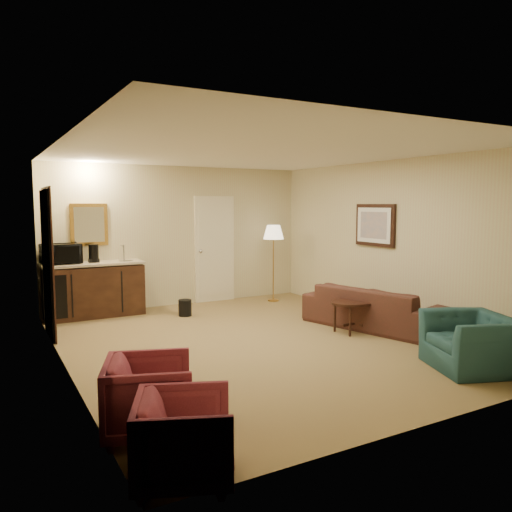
{
  "coord_description": "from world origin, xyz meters",
  "views": [
    {
      "loc": [
        -3.31,
        -5.89,
        1.91
      ],
      "look_at": [
        0.25,
        0.5,
        1.14
      ],
      "focal_mm": 35.0,
      "sensor_mm": 36.0,
      "label": 1
    }
  ],
  "objects": [
    {
      "name": "rose_chair_near",
      "position": [
        -2.15,
        -2.0,
        0.36
      ],
      "size": [
        0.84,
        0.87,
        0.71
      ],
      "primitive_type": "imported",
      "rotation": [
        0.0,
        0.0,
        1.23
      ],
      "color": "maroon",
      "rests_on": "ground"
    },
    {
      "name": "coffee_maker",
      "position": [
        -1.63,
        2.74,
        1.07
      ],
      "size": [
        0.2,
        0.2,
        0.31
      ],
      "primitive_type": "cylinder",
      "rotation": [
        0.0,
        0.0,
        0.25
      ],
      "color": "black",
      "rests_on": "wetbar_cabinet"
    },
    {
      "name": "floor_lamp",
      "position": [
        1.7,
        2.4,
        0.75
      ],
      "size": [
        0.49,
        0.49,
        1.5
      ],
      "primitive_type": "cube",
      "rotation": [
        0.0,
        0.0,
        -0.27
      ],
      "color": "#B4863C",
      "rests_on": "ground"
    },
    {
      "name": "wetbar_cabinet",
      "position": [
        -1.65,
        2.72,
        0.46
      ],
      "size": [
        1.64,
        0.58,
        0.92
      ],
      "primitive_type": "cube",
      "color": "#3B2113",
      "rests_on": "ground"
    },
    {
      "name": "ground",
      "position": [
        0.0,
        0.0,
        0.0
      ],
      "size": [
        6.0,
        6.0,
        0.0
      ],
      "primitive_type": "plane",
      "color": "olive",
      "rests_on": "ground"
    },
    {
      "name": "waste_bin",
      "position": [
        -0.3,
        2.0,
        0.14
      ],
      "size": [
        0.22,
        0.22,
        0.28
      ],
      "primitive_type": "cylinder",
      "rotation": [
        0.0,
        0.0,
        -0.01
      ],
      "color": "black",
      "rests_on": "ground"
    },
    {
      "name": "microwave",
      "position": [
        -2.15,
        2.78,
        1.12
      ],
      "size": [
        0.63,
        0.4,
        0.4
      ],
      "primitive_type": "imported",
      "rotation": [
        0.0,
        0.0,
        0.13
      ],
      "color": "black",
      "rests_on": "wetbar_cabinet"
    },
    {
      "name": "teal_armchair",
      "position": [
        1.59,
        -2.2,
        0.42
      ],
      "size": [
        0.93,
        1.13,
        0.85
      ],
      "primitive_type": "imported",
      "rotation": [
        0.0,
        0.0,
        -1.93
      ],
      "color": "#1B4144",
      "rests_on": "ground"
    },
    {
      "name": "rose_chair_far",
      "position": [
        -2.15,
        -2.8,
        0.34
      ],
      "size": [
        0.82,
        0.84,
        0.67
      ],
      "primitive_type": "imported",
      "rotation": [
        0.0,
        0.0,
        1.17
      ],
      "color": "maroon",
      "rests_on": "ground"
    },
    {
      "name": "room_walls",
      "position": [
        -0.1,
        0.77,
        1.72
      ],
      "size": [
        5.02,
        6.01,
        2.61
      ],
      "color": "beige",
      "rests_on": "ground"
    },
    {
      "name": "coffee_table",
      "position": [
        1.55,
        -0.23,
        0.23
      ],
      "size": [
        0.85,
        0.6,
        0.47
      ],
      "primitive_type": "cube",
      "rotation": [
        0.0,
        0.0,
        0.06
      ],
      "color": "black",
      "rests_on": "ground"
    },
    {
      "name": "sofa",
      "position": [
        1.95,
        -0.2,
        0.43
      ],
      "size": [
        1.21,
        2.28,
        0.85
      ],
      "primitive_type": "imported",
      "rotation": [
        0.0,
        0.0,
        1.85
      ],
      "color": "black",
      "rests_on": "ground"
    }
  ]
}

